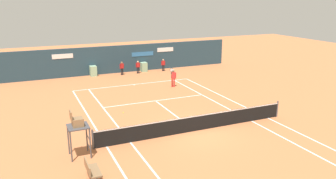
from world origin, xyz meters
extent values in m
plane|color=#C67042|center=(0.00, 0.00, 0.00)|extent=(80.00, 80.00, 0.00)
cube|color=white|center=(0.00, 11.70, 0.00)|extent=(10.60, 0.10, 0.01)
cube|color=white|center=(-5.30, 0.00, 0.00)|extent=(0.10, 23.40, 0.01)
cube|color=white|center=(-4.00, 0.00, 0.00)|extent=(0.10, 23.40, 0.01)
cube|color=white|center=(4.00, 0.00, 0.00)|extent=(0.10, 23.40, 0.01)
cube|color=white|center=(5.30, 0.00, 0.00)|extent=(0.10, 23.40, 0.01)
cube|color=white|center=(0.00, 6.40, 0.00)|extent=(8.00, 0.10, 0.01)
cube|color=white|center=(0.00, 3.20, 0.00)|extent=(0.10, 6.40, 0.01)
cube|color=white|center=(0.00, 11.55, 0.00)|extent=(0.10, 0.24, 0.01)
cylinder|color=#4C4C51|center=(-6.00, 0.00, 0.53)|extent=(0.10, 0.10, 1.07)
cylinder|color=#4C4C51|center=(6.00, 0.00, 0.53)|extent=(0.10, 0.10, 1.07)
cube|color=black|center=(0.00, 0.00, 0.47)|extent=(12.00, 0.03, 0.95)
cube|color=white|center=(0.00, 0.00, 0.92)|extent=(12.00, 0.04, 0.06)
cube|color=#233D4C|center=(0.00, 17.00, 1.40)|extent=(25.00, 0.24, 2.80)
cube|color=white|center=(5.32, 16.86, 2.08)|extent=(1.85, 0.02, 0.44)
cube|color=#2D6BA8|center=(2.73, 16.86, 1.78)|extent=(2.38, 0.02, 0.44)
cube|color=white|center=(-5.34, 16.86, 2.11)|extent=(1.95, 0.02, 0.44)
cube|color=#8CB793|center=(-2.60, 16.45, 0.51)|extent=(0.62, 0.70, 1.02)
cube|color=#8CB793|center=(2.67, 16.45, 0.48)|extent=(0.62, 0.70, 0.96)
cylinder|color=#47474C|center=(-6.31, -0.09, 0.77)|extent=(0.07, 0.07, 1.54)
cylinder|color=#47474C|center=(-6.31, -0.99, 0.77)|extent=(0.07, 0.07, 1.54)
cylinder|color=#47474C|center=(-7.21, -0.09, 0.77)|extent=(0.07, 0.07, 1.54)
cylinder|color=#47474C|center=(-7.21, -0.99, 0.77)|extent=(0.07, 0.07, 1.54)
cylinder|color=#47474C|center=(-6.31, -0.54, 0.46)|extent=(0.04, 0.81, 0.04)
cylinder|color=#47474C|center=(-6.31, -0.54, 0.92)|extent=(0.04, 0.81, 0.04)
cube|color=#47474C|center=(-6.76, -0.54, 1.57)|extent=(1.00, 1.00, 0.06)
cube|color=olive|center=(-6.76, -0.54, 1.80)|extent=(0.52, 0.56, 0.40)
cube|color=olive|center=(-7.05, -0.54, 2.17)|extent=(0.06, 0.56, 0.45)
cylinder|color=#38383D|center=(-6.57, -2.49, 0.19)|extent=(0.06, 0.06, 0.38)
cube|color=olive|center=(-6.57, -3.02, 0.42)|extent=(0.48, 1.23, 0.08)
cube|color=olive|center=(-6.84, -3.02, 0.67)|extent=(0.06, 1.23, 0.42)
cylinder|color=red|center=(2.99, 9.52, 0.39)|extent=(0.13, 0.13, 0.77)
cylinder|color=red|center=(2.82, 9.57, 0.39)|extent=(0.13, 0.13, 0.77)
cube|color=red|center=(2.91, 9.54, 1.05)|extent=(0.39, 0.29, 0.54)
sphere|color=#8C664C|center=(2.91, 9.54, 1.42)|extent=(0.21, 0.21, 0.21)
cylinder|color=white|center=(2.91, 9.54, 1.50)|extent=(0.20, 0.20, 0.06)
cylinder|color=red|center=(3.11, 9.48, 1.01)|extent=(0.08, 0.08, 0.52)
cylinder|color=#8C664C|center=(2.63, 9.35, 1.27)|extent=(0.23, 0.52, 0.08)
cylinder|color=black|center=(2.55, 9.10, 1.38)|extent=(0.03, 0.03, 0.22)
torus|color=black|center=(2.55, 9.10, 1.63)|extent=(0.30, 0.11, 0.30)
cylinder|color=silver|center=(2.55, 9.10, 1.63)|extent=(0.25, 0.08, 0.26)
cylinder|color=black|center=(0.21, 15.79, 0.34)|extent=(0.11, 0.11, 0.68)
cylinder|color=black|center=(0.06, 15.77, 0.34)|extent=(0.11, 0.11, 0.68)
cube|color=#AD1E1E|center=(0.13, 15.78, 0.92)|extent=(0.33, 0.22, 0.48)
sphere|color=#8C664C|center=(0.13, 15.78, 1.25)|extent=(0.19, 0.19, 0.19)
cylinder|color=#AD1E1E|center=(0.32, 15.81, 0.89)|extent=(0.07, 0.07, 0.46)
cylinder|color=#AD1E1E|center=(-0.05, 15.75, 0.89)|extent=(0.07, 0.07, 0.46)
cylinder|color=black|center=(4.69, 15.77, 0.33)|extent=(0.11, 0.11, 0.65)
cylinder|color=black|center=(4.54, 15.78, 0.33)|extent=(0.11, 0.11, 0.65)
cube|color=#AD1E1E|center=(4.62, 15.78, 0.88)|extent=(0.30, 0.18, 0.46)
sphere|color=tan|center=(4.62, 15.78, 1.19)|extent=(0.18, 0.18, 0.18)
cylinder|color=#AD1E1E|center=(4.80, 15.76, 0.85)|extent=(0.07, 0.07, 0.44)
cylinder|color=#AD1E1E|center=(4.44, 15.79, 0.85)|extent=(0.07, 0.07, 0.44)
cylinder|color=black|center=(1.89, 15.77, 0.33)|extent=(0.11, 0.11, 0.66)
cylinder|color=black|center=(1.75, 15.79, 0.33)|extent=(0.11, 0.11, 0.66)
cube|color=#AD1E1E|center=(1.82, 15.78, 0.89)|extent=(0.31, 0.20, 0.46)
sphere|color=beige|center=(1.82, 15.78, 1.21)|extent=(0.18, 0.18, 0.18)
cylinder|color=#AD1E1E|center=(2.00, 15.76, 0.86)|extent=(0.07, 0.07, 0.45)
cylinder|color=#AD1E1E|center=(1.64, 15.80, 0.86)|extent=(0.07, 0.07, 0.45)
sphere|color=#CCE033|center=(-3.02, 4.71, 0.03)|extent=(0.07, 0.07, 0.07)
camera|label=1|loc=(-8.85, -16.05, 7.61)|focal=35.83mm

